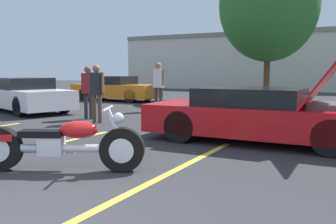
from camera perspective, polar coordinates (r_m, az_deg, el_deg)
The scene contains 11 objects.
parking_stripe_middle at distance 7.41m, azimuth -22.28°, elevation -5.79°, with size 0.12×5.35×0.01m, color yellow.
parking_stripe_back at distance 5.42m, azimuth -0.64°, elevation -9.70°, with size 0.12×5.35×0.01m, color yellow.
far_building at distance 29.59m, azimuth 23.07°, elevation 7.48°, with size 32.00×4.20×4.40m.
tree_background at distance 20.76m, azimuth 15.10°, elevation 15.51°, with size 5.10×5.10×7.82m.
motorcycle at distance 5.82m, azimuth -16.06°, elevation -4.78°, with size 2.31×1.28×0.97m.
show_car_hood_open at distance 8.07m, azimuth 13.88°, elevation -0.39°, with size 4.71×1.99×2.12m.
parked_car_left_row at distance 18.82m, azimuth -8.00°, elevation 3.51°, with size 4.41×1.75×1.22m.
parked_car_mid_row at distance 14.67m, azimuth -21.05°, elevation 2.41°, with size 4.91×3.09×1.23m.
spectator_by_show_car at distance 11.79m, azimuth -12.08°, elevation 3.62°, with size 0.52×0.21×1.63m.
spectator_midground at distance 10.90m, azimuth -10.81°, elevation 3.54°, with size 0.52×0.22×1.67m.
spectator_far_lot at distance 13.77m, azimuth -1.48°, elevation 4.59°, with size 0.52×0.24×1.80m.
Camera 1 is at (2.96, -2.28, 1.50)m, focal length 40.00 mm.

